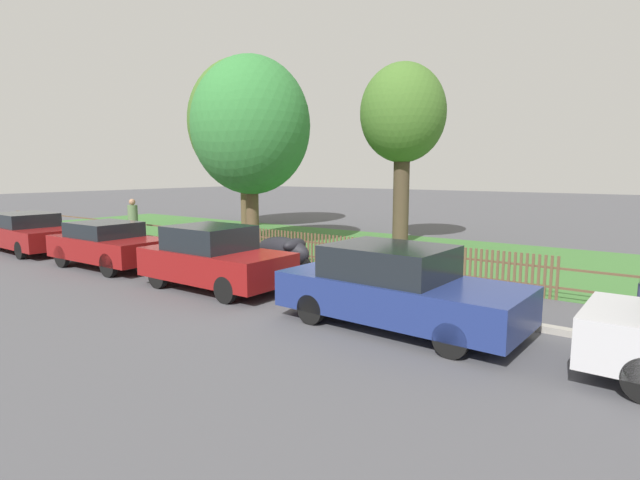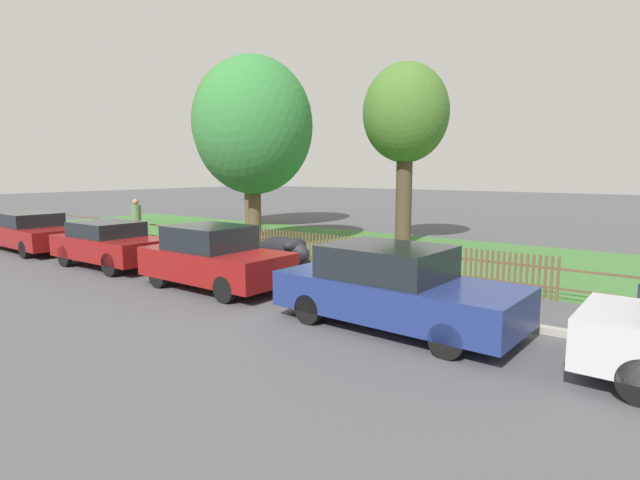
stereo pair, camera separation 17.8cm
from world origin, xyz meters
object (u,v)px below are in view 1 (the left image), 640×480
Objects in this scene: covered_motorcycle at (284,252)px; pedestrian_near_fence at (133,219)px; parked_car_silver_hatchback at (27,232)px; parked_car_red_compact at (397,287)px; tree_nearest_kerb at (243,122)px; parked_car_navy_estate at (214,258)px; parked_car_black_saloon at (108,244)px; tree_behind_motorcycle at (251,126)px; tree_mid_park at (403,116)px.

pedestrian_near_fence is at bearing 177.58° from covered_motorcycle.
parked_car_red_compact is (14.51, 0.02, 0.05)m from parked_car_silver_hatchback.
tree_nearest_kerb is (-13.89, 10.15, 4.47)m from parked_car_red_compact.
tree_nearest_kerb reaches higher than parked_car_navy_estate.
parked_car_red_compact reaches higher than parked_car_silver_hatchback.
tree_behind_motorcycle is at bearing 84.43° from parked_car_black_saloon.
parked_car_red_compact is at bearing -0.61° from parked_car_navy_estate.
parked_car_red_compact is 17.77m from tree_nearest_kerb.
parked_car_black_saloon is 2.18× the size of pedestrian_near_fence.
parked_car_black_saloon is 11.53m from tree_mid_park.
parked_car_silver_hatchback is at bearing 179.48° from parked_car_black_saloon.
parked_car_black_saloon is 0.47× the size of tree_nearest_kerb.
pedestrian_near_fence is (-7.76, -6.76, -3.91)m from tree_mid_park.
tree_mid_park is (4.12, 4.08, 0.46)m from tree_behind_motorcycle.
pedestrian_near_fence is (-3.19, 2.95, 0.31)m from parked_car_black_saloon.
parked_car_silver_hatchback is 14.32m from tree_mid_park.
tree_behind_motorcycle is at bearing -126.76° from pedestrian_near_fence.
parked_car_navy_estate reaches higher than parked_car_silver_hatchback.
parked_car_black_saloon is 6.78m from tree_behind_motorcycle.
parked_car_black_saloon is 11.94m from tree_nearest_kerb.
parked_car_navy_estate is 7.85m from tree_behind_motorcycle.
parked_car_red_compact is 0.65× the size of tree_mid_park.
parked_car_silver_hatchback is 5.03m from parked_car_black_saloon.
parked_car_navy_estate is (4.53, 0.04, 0.06)m from parked_car_black_saloon.
covered_motorcycle is 0.24× the size of tree_nearest_kerb.
parked_car_navy_estate is 1.91× the size of covered_motorcycle.
covered_motorcycle is (4.84, 2.26, -0.05)m from parked_car_black_saloon.
parked_car_silver_hatchback is 14.51m from parked_car_red_compact.
covered_motorcycle is at bearing -87.88° from tree_mid_park.
parked_car_black_saloon is 0.56× the size of tree_behind_motorcycle.
pedestrian_near_fence reaches higher than parked_car_black_saloon.
pedestrian_near_fence is at bearing -143.64° from tree_behind_motorcycle.
parked_car_navy_estate is 8.25m from pedestrian_near_fence.
parked_car_silver_hatchback is 1.19× the size of parked_car_black_saloon.
tree_behind_motorcycle reaches higher than parked_car_navy_estate.
tree_behind_motorcycle is 3.92× the size of pedestrian_near_fence.
parked_car_silver_hatchback is 1.02× the size of parked_car_red_compact.
tree_behind_motorcycle is at bearing 47.92° from parked_car_silver_hatchback.
parked_car_black_saloon is 4.53m from parked_car_navy_estate.
tree_mid_park is at bearing 89.85° from parked_car_navy_estate.
parked_car_silver_hatchback is at bearing -179.44° from parked_car_navy_estate.
parked_car_red_compact is at bearing -63.19° from tree_mid_park.
parked_car_red_compact is 11.67m from tree_mid_park.
parked_car_navy_estate is 14.20m from tree_nearest_kerb.
tree_behind_motorcycle is at bearing -135.30° from tree_mid_park.
tree_behind_motorcycle is 5.68m from pedestrian_near_fence.
tree_behind_motorcycle is 5.82m from tree_mid_park.
parked_car_silver_hatchback is 1.21× the size of parked_car_navy_estate.
pedestrian_near_fence is at bearing 60.30° from parked_car_silver_hatchback.
tree_behind_motorcycle is (-4.08, 5.58, 3.71)m from parked_car_navy_estate.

